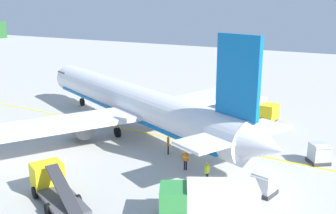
{
  "coord_description": "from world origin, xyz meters",
  "views": [
    {
      "loc": [
        -3.98,
        -4.48,
        13.93
      ],
      "look_at": [
        32.49,
        17.93,
        2.67
      ],
      "focal_mm": 41.05,
      "sensor_mm": 36.0,
      "label": 1
    }
  ],
  "objects_px": {
    "cargo_container_mid": "(319,154)",
    "crew_supervisor": "(187,122)",
    "crew_marshaller": "(186,159)",
    "airliner_foreground": "(133,102)",
    "crew_loader_right": "(207,171)",
    "crew_loader_left": "(168,144)",
    "service_truck_baggage": "(53,185)",
    "service_truck_pushback": "(251,107)",
    "cargo_container_far": "(264,183)",
    "cargo_container_near": "(243,135)",
    "service_truck_catering": "(209,200)"
  },
  "relations": [
    {
      "from": "service_truck_pushback",
      "to": "cargo_container_mid",
      "type": "xyz_separation_m",
      "value": [
        -10.07,
        -10.08,
        -0.7
      ]
    },
    {
      "from": "airliner_foreground",
      "to": "cargo_container_near",
      "type": "xyz_separation_m",
      "value": [
        2.47,
        -12.33,
        -2.42
      ]
    },
    {
      "from": "crew_supervisor",
      "to": "cargo_container_far",
      "type": "bearing_deg",
      "value": -130.58
    },
    {
      "from": "cargo_container_near",
      "to": "cargo_container_far",
      "type": "distance_m",
      "value": 11.15
    },
    {
      "from": "airliner_foreground",
      "to": "crew_supervisor",
      "type": "distance_m",
      "value": 6.67
    },
    {
      "from": "crew_marshaller",
      "to": "service_truck_pushback",
      "type": "bearing_deg",
      "value": 1.38
    },
    {
      "from": "cargo_container_near",
      "to": "cargo_container_mid",
      "type": "distance_m",
      "value": 7.88
    },
    {
      "from": "service_truck_baggage",
      "to": "service_truck_pushback",
      "type": "xyz_separation_m",
      "value": [
        27.51,
        -5.35,
        0.48
      ]
    },
    {
      "from": "cargo_container_mid",
      "to": "crew_loader_right",
      "type": "bearing_deg",
      "value": 142.42
    },
    {
      "from": "service_truck_catering",
      "to": "cargo_container_far",
      "type": "bearing_deg",
      "value": -19.34
    },
    {
      "from": "airliner_foreground",
      "to": "crew_supervisor",
      "type": "xyz_separation_m",
      "value": [
        3.47,
        -5.16,
        -2.41
      ]
    },
    {
      "from": "cargo_container_mid",
      "to": "crew_supervisor",
      "type": "distance_m",
      "value": 15.12
    },
    {
      "from": "airliner_foreground",
      "to": "cargo_container_near",
      "type": "relative_size",
      "value": 19.52
    },
    {
      "from": "crew_loader_right",
      "to": "crew_supervisor",
      "type": "height_order",
      "value": "crew_loader_right"
    },
    {
      "from": "service_truck_catering",
      "to": "service_truck_pushback",
      "type": "relative_size",
      "value": 1.0
    },
    {
      "from": "service_truck_baggage",
      "to": "cargo_container_near",
      "type": "relative_size",
      "value": 3.53
    },
    {
      "from": "cargo_container_far",
      "to": "service_truck_pushback",
      "type": "bearing_deg",
      "value": 22.5
    },
    {
      "from": "service_truck_catering",
      "to": "crew_marshaller",
      "type": "distance_m",
      "value": 8.31
    },
    {
      "from": "cargo_container_near",
      "to": "crew_loader_right",
      "type": "distance_m",
      "value": 10.3
    },
    {
      "from": "service_truck_baggage",
      "to": "cargo_container_far",
      "type": "distance_m",
      "value": 15.82
    },
    {
      "from": "crew_supervisor",
      "to": "crew_marshaller",
      "type": "bearing_deg",
      "value": -151.93
    },
    {
      "from": "crew_loader_right",
      "to": "crew_supervisor",
      "type": "relative_size",
      "value": 1.07
    },
    {
      "from": "airliner_foreground",
      "to": "crew_loader_left",
      "type": "distance_m",
      "value": 8.64
    },
    {
      "from": "airliner_foreground",
      "to": "cargo_container_mid",
      "type": "height_order",
      "value": "airliner_foreground"
    },
    {
      "from": "cargo_container_mid",
      "to": "crew_marshaller",
      "type": "relative_size",
      "value": 1.36
    },
    {
      "from": "cargo_container_near",
      "to": "crew_loader_right",
      "type": "height_order",
      "value": "cargo_container_near"
    },
    {
      "from": "cargo_container_mid",
      "to": "crew_marshaller",
      "type": "xyz_separation_m",
      "value": [
        -7.67,
        9.65,
        0.09
      ]
    },
    {
      "from": "service_truck_pushback",
      "to": "crew_supervisor",
      "type": "height_order",
      "value": "service_truck_pushback"
    },
    {
      "from": "service_truck_catering",
      "to": "crew_marshaller",
      "type": "bearing_deg",
      "value": 39.78
    },
    {
      "from": "service_truck_baggage",
      "to": "cargo_container_mid",
      "type": "bearing_deg",
      "value": -41.51
    },
    {
      "from": "airliner_foreground",
      "to": "crew_loader_right",
      "type": "bearing_deg",
      "value": -120.57
    },
    {
      "from": "cargo_container_near",
      "to": "crew_supervisor",
      "type": "distance_m",
      "value": 7.24
    },
    {
      "from": "service_truck_catering",
      "to": "crew_loader_right",
      "type": "distance_m",
      "value": 5.7
    },
    {
      "from": "cargo_container_far",
      "to": "service_truck_catering",
      "type": "bearing_deg",
      "value": 160.66
    },
    {
      "from": "cargo_container_mid",
      "to": "crew_supervisor",
      "type": "bearing_deg",
      "value": 81.37
    },
    {
      "from": "service_truck_catering",
      "to": "crew_loader_left",
      "type": "xyz_separation_m",
      "value": [
        8.74,
        8.54,
        -0.44
      ]
    },
    {
      "from": "service_truck_baggage",
      "to": "cargo_container_near",
      "type": "bearing_deg",
      "value": -22.24
    },
    {
      "from": "service_truck_baggage",
      "to": "crew_loader_right",
      "type": "height_order",
      "value": "service_truck_baggage"
    },
    {
      "from": "crew_supervisor",
      "to": "crew_loader_left",
      "type": "bearing_deg",
      "value": -164.67
    },
    {
      "from": "crew_loader_left",
      "to": "crew_supervisor",
      "type": "relative_size",
      "value": 1.08
    },
    {
      "from": "crew_loader_right",
      "to": "service_truck_catering",
      "type": "bearing_deg",
      "value": -152.95
    },
    {
      "from": "crew_loader_right",
      "to": "crew_marshaller",
      "type": "bearing_deg",
      "value": 64.17
    },
    {
      "from": "airliner_foreground",
      "to": "cargo_container_mid",
      "type": "relative_size",
      "value": 16.83
    },
    {
      "from": "cargo_container_near",
      "to": "crew_loader_right",
      "type": "relative_size",
      "value": 1.14
    },
    {
      "from": "airliner_foreground",
      "to": "service_truck_pushback",
      "type": "relative_size",
      "value": 5.98
    },
    {
      "from": "crew_loader_left",
      "to": "crew_loader_right",
      "type": "relative_size",
      "value": 1.01
    },
    {
      "from": "service_truck_catering",
      "to": "crew_marshaller",
      "type": "height_order",
      "value": "service_truck_catering"
    },
    {
      "from": "cargo_container_near",
      "to": "airliner_foreground",
      "type": "bearing_deg",
      "value": 101.34
    },
    {
      "from": "service_truck_catering",
      "to": "cargo_container_far",
      "type": "relative_size",
      "value": 3.4
    },
    {
      "from": "service_truck_catering",
      "to": "crew_loader_left",
      "type": "relative_size",
      "value": 3.73
    }
  ]
}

